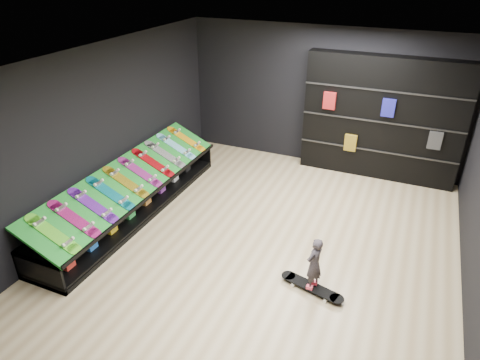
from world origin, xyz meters
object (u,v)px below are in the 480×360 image
at_px(display_rack, 133,200).
at_px(back_shelving, 382,119).
at_px(floor_skateboard, 312,288).
at_px(child, 313,273).

xyz_separation_m(display_rack, back_shelving, (3.86, 3.32, 1.02)).
bearing_deg(floor_skateboard, display_rack, -177.77).
height_order(floor_skateboard, child, child).
xyz_separation_m(display_rack, child, (3.58, -0.77, 0.08)).
xyz_separation_m(floor_skateboard, child, (0.00, 0.00, 0.29)).
distance_m(back_shelving, child, 4.20).
distance_m(display_rack, child, 3.66).
xyz_separation_m(back_shelving, floor_skateboard, (-0.28, -4.09, -1.22)).
bearing_deg(child, back_shelving, -160.88).
bearing_deg(back_shelving, display_rack, -139.26).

